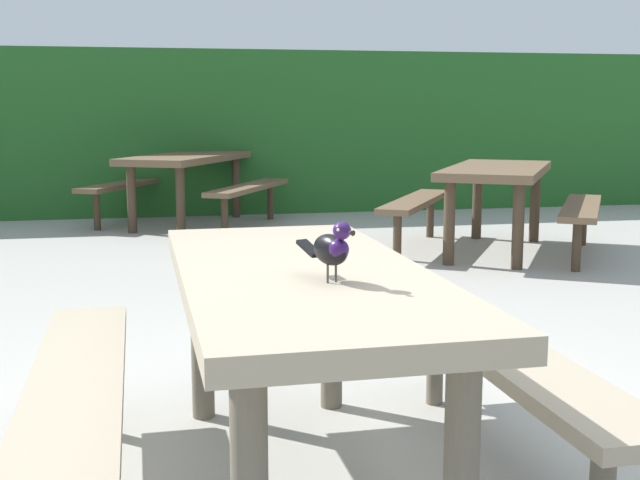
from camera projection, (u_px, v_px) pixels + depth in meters
name	position (u px, v px, depth m)	size (l,w,h in m)	color
hedge_wall	(203.00, 131.00, 10.42)	(28.00, 2.19, 1.88)	#235B23
picnic_table_foreground	(301.00, 324.00, 2.65)	(1.71, 1.81, 0.74)	gray
bird_grackle	(332.00, 248.00, 2.37)	(0.13, 0.28, 0.18)	black
picnic_table_mid_left	(187.00, 172.00, 8.72)	(2.29, 2.30, 0.74)	brown
picnic_table_far_centre	(496.00, 188.00, 7.05)	(2.32, 2.33, 0.74)	brown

